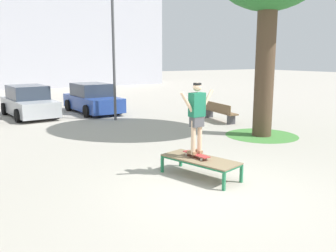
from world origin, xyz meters
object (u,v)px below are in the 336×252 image
Objects in this scene: car_blue at (92,99)px; light_post at (113,34)px; skate_box at (200,160)px; car_silver at (29,102)px; skateboard at (196,154)px; park_bench at (219,111)px; skater at (197,113)px.

light_post is at bearing -87.90° from car_blue.
light_post is (0.10, -2.81, 3.13)m from car_blue.
skate_box is 11.69m from car_silver.
skateboard is 9.09m from light_post.
car_blue is 0.74× the size of light_post.
car_blue is (3.09, -0.25, 0.00)m from car_silver.
park_bench reaches higher than skate_box.
car_silver is at bearing 99.03° from skate_box.
park_bench is at bearing 48.22° from skate_box.
skateboard is (-0.03, 0.12, 0.12)m from skate_box.
car_silver and car_blue have the same top height.
skateboard is at bearing -132.55° from park_bench.
car_silver is (-1.83, 11.54, 0.28)m from skate_box.
park_bench is (5.32, 5.80, -0.09)m from skateboard.
light_post is at bearing 80.54° from skater.
park_bench is at bearing 47.44° from skater.
car_blue is (1.26, 11.29, 0.28)m from skate_box.
car_silver is 5.42m from light_post.
light_post reaches higher than car_blue.
skateboard is 0.48× the size of skater.
light_post is at bearing 80.90° from skate_box.
car_blue is at bearing 83.41° from skater.
park_bench is 0.42× the size of light_post.
skate_box is at bearing -73.92° from skateboard.
skater is 0.39× the size of car_blue.
park_bench is at bearing 47.45° from skateboard.
skate_box is 1.12m from skater.
car_blue is at bearing 92.10° from light_post.
skate_box is at bearing -131.78° from park_bench.
skate_box is 0.35× the size of light_post.
car_silver reaches higher than skateboard.
skate_box is 0.47× the size of car_silver.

